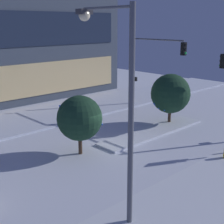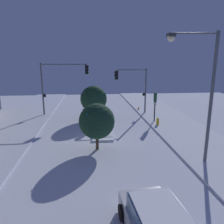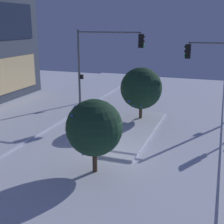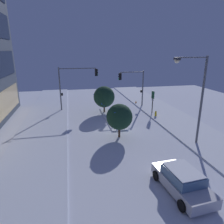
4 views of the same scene
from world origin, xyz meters
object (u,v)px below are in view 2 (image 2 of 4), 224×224
object	(u,v)px
street_lamp_arched	(200,82)
traffic_light_corner_far_right	(61,79)
traffic_light_corner_near_right	(133,83)
decorated_tree_left_of_median	(97,121)
parking_info_sign	(155,103)
decorated_tree_median	(94,99)
construction_cone	(138,108)
fire_hydrant	(158,122)

from	to	relation	value
street_lamp_arched	traffic_light_corner_far_right	bearing A→B (deg)	-51.07
traffic_light_corner_near_right	street_lamp_arched	size ratio (longest dim) A/B	0.69
decorated_tree_left_of_median	traffic_light_corner_near_right	bearing A→B (deg)	-24.09
street_lamp_arched	parking_info_sign	distance (m)	10.10
parking_info_sign	decorated_tree_left_of_median	size ratio (longest dim) A/B	0.92
traffic_light_corner_near_right	street_lamp_arched	distance (m)	13.64
decorated_tree_median	construction_cone	xyz separation A→B (m)	(3.92, -5.94, -2.02)
fire_hydrant	parking_info_sign	size ratio (longest dim) A/B	0.27
traffic_light_corner_near_right	construction_cone	bearing A→B (deg)	-123.05
traffic_light_corner_far_right	decorated_tree_left_of_median	size ratio (longest dim) A/B	1.80
street_lamp_arched	parking_info_sign	xyz separation A→B (m)	(9.59, -0.38, -3.15)
traffic_light_corner_far_right	construction_cone	world-z (taller)	traffic_light_corner_far_right
traffic_light_corner_near_right	fire_hydrant	size ratio (longest dim) A/B	6.55
street_lamp_arched	decorated_tree_median	distance (m)	13.15
street_lamp_arched	parking_info_sign	bearing A→B (deg)	-88.61
parking_info_sign	construction_cone	distance (m)	5.97
traffic_light_corner_near_right	construction_cone	world-z (taller)	traffic_light_corner_near_right
street_lamp_arched	fire_hydrant	xyz separation A→B (m)	(8.14, -0.29, -4.76)
fire_hydrant	decorated_tree_left_of_median	distance (m)	8.31
fire_hydrant	decorated_tree_median	xyz separation A→B (m)	(3.22, 6.26, 1.89)
traffic_light_corner_far_right	street_lamp_arched	world-z (taller)	street_lamp_arched
traffic_light_corner_far_right	decorated_tree_median	world-z (taller)	traffic_light_corner_far_right
street_lamp_arched	decorated_tree_median	size ratio (longest dim) A/B	2.13
street_lamp_arched	decorated_tree_median	world-z (taller)	street_lamp_arched
traffic_light_corner_near_right	construction_cone	size ratio (longest dim) A/B	10.03
decorated_tree_median	fire_hydrant	bearing A→B (deg)	-117.22
street_lamp_arched	traffic_light_corner_near_right	bearing A→B (deg)	-81.38
street_lamp_arched	parking_info_sign	size ratio (longest dim) A/B	2.53
street_lamp_arched	decorated_tree_left_of_median	bearing A→B (deg)	-22.34
decorated_tree_median	construction_cone	size ratio (longest dim) A/B	6.81
street_lamp_arched	decorated_tree_left_of_median	xyz separation A→B (m)	(2.89, 5.92, -3.03)
decorated_tree_median	decorated_tree_left_of_median	distance (m)	8.47
fire_hydrant	construction_cone	size ratio (longest dim) A/B	1.53
traffic_light_corner_far_right	decorated_tree_median	distance (m)	4.85
fire_hydrant	traffic_light_corner_far_right	bearing A→B (deg)	60.78
traffic_light_corner_near_right	decorated_tree_median	bearing A→B (deg)	24.32
decorated_tree_median	decorated_tree_left_of_median	xyz separation A→B (m)	(-8.46, -0.05, -0.16)
traffic_light_corner_far_right	construction_cone	xyz separation A→B (m)	(1.55, -9.67, -4.01)
parking_info_sign	fire_hydrant	bearing A→B (deg)	72.73
fire_hydrant	decorated_tree_left_of_median	bearing A→B (deg)	130.17
fire_hydrant	construction_cone	distance (m)	7.15
traffic_light_corner_near_right	decorated_tree_median	world-z (taller)	traffic_light_corner_near_right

